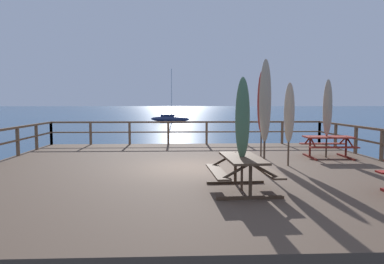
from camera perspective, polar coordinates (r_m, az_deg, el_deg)
name	(u,v)px	position (r m, az deg, el deg)	size (l,w,h in m)	color
ground_plane	(193,194)	(10.88, 0.21, -10.13)	(600.00, 600.00, 0.00)	navy
wooden_deck	(193,181)	(10.78, 0.21, -7.96)	(13.07, 12.38, 0.84)	brown
railing_waterside_far	(187,128)	(16.59, -0.74, 0.59)	(12.87, 0.10, 1.09)	brown
picnic_table_mid_right	(242,166)	(7.87, 8.20, -5.53)	(1.49, 1.84, 0.78)	brown
picnic_table_back_right	(328,142)	(13.39, 21.30, -1.58)	(1.71, 1.48, 0.78)	maroon
patio_umbrella_tall_back_right	(242,119)	(7.79, 8.23, 2.14)	(0.32, 0.32, 2.53)	#4C3828
patio_umbrella_short_back	(328,108)	(13.32, 21.22, 3.67)	(0.32, 0.32, 2.79)	#4C3828
patio_umbrella_short_mid	(262,102)	(12.96, 11.30, 4.80)	(0.32, 0.32, 3.12)	#4C3828
patio_umbrella_tall_mid_left	(289,113)	(11.19, 15.57, 3.00)	(0.32, 0.32, 2.58)	#4C3828
patio_umbrella_tall_front	(265,101)	(9.76, 11.84, 4.93)	(0.32, 0.32, 3.14)	#4C3828
sailboat_distant	(170,119)	(51.15, -3.67, 2.19)	(6.20, 3.76, 7.72)	navy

